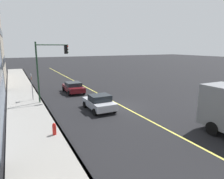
{
  "coord_description": "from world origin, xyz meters",
  "views": [
    {
      "loc": [
        -16.52,
        9.42,
        5.73
      ],
      "look_at": [
        -0.56,
        1.41,
        1.92
      ],
      "focal_mm": 32.46,
      "sensor_mm": 36.0,
      "label": 1
    }
  ],
  "objects_px": {
    "car_maroon": "(73,87)",
    "car_silver": "(99,102)",
    "traffic_light_mast": "(49,62)",
    "street_sign_post": "(32,85)",
    "fire_hydrant": "(54,130)"
  },
  "relations": [
    {
      "from": "street_sign_post",
      "to": "fire_hydrant",
      "type": "bearing_deg",
      "value": -178.25
    },
    {
      "from": "traffic_light_mast",
      "to": "street_sign_post",
      "type": "relative_size",
      "value": 2.05
    },
    {
      "from": "traffic_light_mast",
      "to": "street_sign_post",
      "type": "distance_m",
      "value": 3.25
    },
    {
      "from": "car_silver",
      "to": "street_sign_post",
      "type": "distance_m",
      "value": 8.02
    },
    {
      "from": "car_maroon",
      "to": "fire_hydrant",
      "type": "relative_size",
      "value": 4.42
    },
    {
      "from": "car_silver",
      "to": "street_sign_post",
      "type": "xyz_separation_m",
      "value": [
        6.08,
        5.12,
        1.05
      ]
    },
    {
      "from": "car_silver",
      "to": "car_maroon",
      "type": "bearing_deg",
      "value": 0.95
    },
    {
      "from": "car_silver",
      "to": "traffic_light_mast",
      "type": "distance_m",
      "value": 6.74
    },
    {
      "from": "car_maroon",
      "to": "car_silver",
      "type": "xyz_separation_m",
      "value": [
        -8.01,
        -0.13,
        0.02
      ]
    },
    {
      "from": "traffic_light_mast",
      "to": "fire_hydrant",
      "type": "height_order",
      "value": "traffic_light_mast"
    },
    {
      "from": "car_silver",
      "to": "traffic_light_mast",
      "type": "xyz_separation_m",
      "value": [
        4.63,
        3.47,
        3.45
      ]
    },
    {
      "from": "traffic_light_mast",
      "to": "street_sign_post",
      "type": "height_order",
      "value": "traffic_light_mast"
    },
    {
      "from": "traffic_light_mast",
      "to": "fire_hydrant",
      "type": "bearing_deg",
      "value": 171.03
    },
    {
      "from": "car_maroon",
      "to": "street_sign_post",
      "type": "bearing_deg",
      "value": 111.11
    },
    {
      "from": "car_maroon",
      "to": "traffic_light_mast",
      "type": "xyz_separation_m",
      "value": [
        -3.37,
        3.33,
        3.46
      ]
    }
  ]
}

